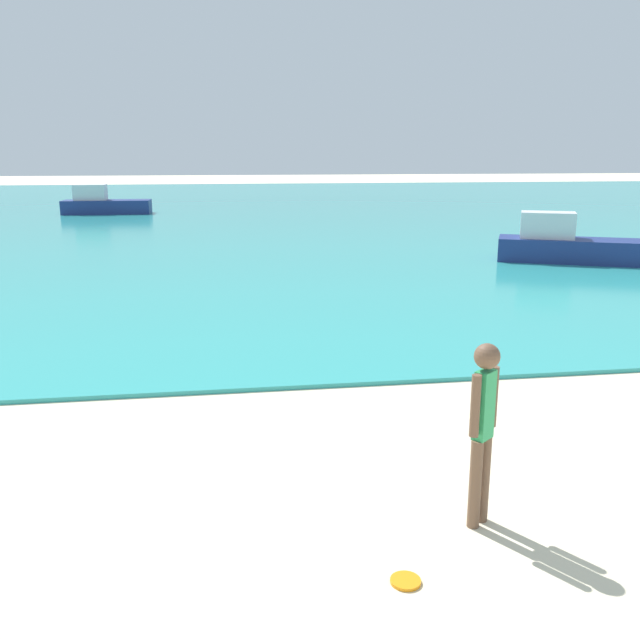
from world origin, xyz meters
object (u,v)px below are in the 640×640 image
Objects in this scene: boat_near at (567,245)px; boat_far at (103,204)px; person_standing at (483,424)px; frisbee at (406,581)px.

boat_near is 0.98× the size of boat_far.
boat_far is at bearing 155.16° from boat_near.
person_standing is 14.69m from boat_near.
person_standing is 7.00× the size of frisbee.
boat_far is (-15.06, 17.71, 0.03)m from boat_near.
boat_far is (-7.54, 30.33, -0.33)m from person_standing.
boat_far is (-6.74, 31.02, 0.54)m from frisbee.
person_standing is at bearing -74.31° from boat_far.
boat_far reaches higher than boat_near.
boat_near is (7.52, 12.62, -0.35)m from person_standing.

